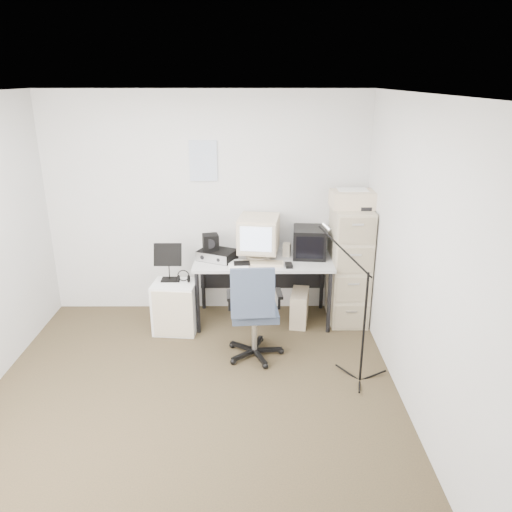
{
  "coord_description": "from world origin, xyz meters",
  "views": [
    {
      "loc": [
        0.53,
        -3.67,
        2.61
      ],
      "look_at": [
        0.55,
        0.95,
        0.95
      ],
      "focal_mm": 35.0,
      "sensor_mm": 36.0,
      "label": 1
    }
  ],
  "objects_px": {
    "filing_cabinet": "(349,265)",
    "office_chair": "(254,310)",
    "side_cart": "(176,307)",
    "desk": "(263,290)"
  },
  "relations": [
    {
      "from": "filing_cabinet",
      "to": "desk",
      "type": "distance_m",
      "value": 0.99
    },
    {
      "from": "office_chair",
      "to": "side_cart",
      "type": "relative_size",
      "value": 1.79
    },
    {
      "from": "desk",
      "to": "side_cart",
      "type": "relative_size",
      "value": 2.69
    },
    {
      "from": "filing_cabinet",
      "to": "office_chair",
      "type": "bearing_deg",
      "value": -142.38
    },
    {
      "from": "side_cart",
      "to": "filing_cabinet",
      "type": "bearing_deg",
      "value": 13.93
    },
    {
      "from": "filing_cabinet",
      "to": "side_cart",
      "type": "xyz_separation_m",
      "value": [
        -1.9,
        -0.28,
        -0.37
      ]
    },
    {
      "from": "filing_cabinet",
      "to": "desk",
      "type": "height_order",
      "value": "filing_cabinet"
    },
    {
      "from": "office_chair",
      "to": "desk",
      "type": "bearing_deg",
      "value": 78.76
    },
    {
      "from": "desk",
      "to": "side_cart",
      "type": "distance_m",
      "value": 0.98
    },
    {
      "from": "office_chair",
      "to": "side_cart",
      "type": "xyz_separation_m",
      "value": [
        -0.85,
        0.52,
        -0.22
      ]
    }
  ]
}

